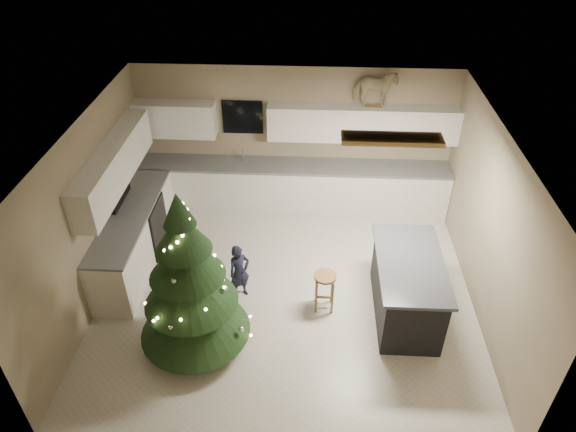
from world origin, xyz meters
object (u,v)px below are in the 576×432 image
object	(u,v)px
toddler	(239,272)
rocking_horse	(375,89)
island	(407,288)
christmas_tree	(190,288)
bar_stool	(325,283)

from	to	relation	value
toddler	rocking_horse	distance (m)	3.66
island	christmas_tree	world-z (taller)	christmas_tree
toddler	rocking_horse	world-z (taller)	rocking_horse
bar_stool	rocking_horse	bearing A→B (deg)	74.09
island	rocking_horse	size ratio (longest dim) A/B	2.43
bar_stool	rocking_horse	xyz separation A→B (m)	(0.75, 2.62, 1.85)
island	bar_stool	size ratio (longest dim) A/B	2.76
rocking_horse	christmas_tree	bearing A→B (deg)	143.47
bar_stool	toddler	world-z (taller)	toddler
christmas_tree	toddler	bearing A→B (deg)	62.90
island	bar_stool	distance (m)	1.14
toddler	rocking_horse	xyz separation A→B (m)	(1.99, 2.43, 1.87)
island	christmas_tree	distance (m)	2.98
bar_stool	toddler	xyz separation A→B (m)	(-1.24, 0.19, -0.01)
toddler	bar_stool	bearing A→B (deg)	-44.96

